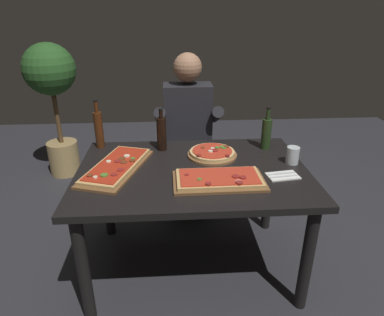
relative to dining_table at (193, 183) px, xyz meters
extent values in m
plane|color=#2D2D33|center=(0.00, 0.00, -0.64)|extent=(6.40, 6.40, 0.00)
cube|color=black|center=(0.00, 0.00, 0.08)|extent=(1.40, 0.96, 0.04)
cylinder|color=black|center=(-0.62, -0.40, -0.29)|extent=(0.07, 0.07, 0.70)
cylinder|color=black|center=(0.62, -0.40, -0.29)|extent=(0.07, 0.07, 0.70)
cylinder|color=black|center=(-0.62, 0.40, -0.29)|extent=(0.07, 0.07, 0.70)
cylinder|color=black|center=(0.62, 0.40, -0.29)|extent=(0.07, 0.07, 0.70)
cube|color=brown|center=(0.14, -0.19, 0.10)|extent=(0.52, 0.28, 0.02)
cube|color=tan|center=(0.14, -0.19, 0.12)|extent=(0.48, 0.25, 0.02)
cube|color=red|center=(0.14, -0.19, 0.13)|extent=(0.44, 0.22, 0.01)
cylinder|color=maroon|center=(0.06, -0.28, 0.14)|extent=(0.03, 0.03, 0.01)
cylinder|color=#4C7F2D|center=(0.02, -0.22, 0.14)|extent=(0.03, 0.03, 0.01)
cylinder|color=beige|center=(0.23, -0.27, 0.14)|extent=(0.04, 0.04, 0.01)
cylinder|color=maroon|center=(0.23, -0.28, 0.14)|extent=(0.04, 0.04, 0.01)
cylinder|color=maroon|center=(-0.04, -0.16, 0.14)|extent=(0.02, 0.02, 0.00)
cylinder|color=maroon|center=(0.23, -0.20, 0.14)|extent=(0.04, 0.04, 0.01)
cylinder|color=maroon|center=(0.26, -0.22, 0.14)|extent=(0.04, 0.04, 0.01)
cube|color=brown|center=(-0.46, 0.02, 0.10)|extent=(0.42, 0.63, 0.02)
cube|color=tan|center=(-0.46, 0.02, 0.12)|extent=(0.38, 0.59, 0.02)
cube|color=#B72D19|center=(-0.46, 0.02, 0.13)|extent=(0.34, 0.54, 0.01)
cylinder|color=#4C7F2D|center=(-0.37, 0.08, 0.14)|extent=(0.03, 0.03, 0.01)
cylinder|color=brown|center=(-0.58, -0.14, 0.14)|extent=(0.03, 0.03, 0.01)
cylinder|color=brown|center=(-0.43, 0.08, 0.14)|extent=(0.04, 0.04, 0.00)
cylinder|color=brown|center=(-0.42, 0.03, 0.14)|extent=(0.04, 0.04, 0.00)
cylinder|color=maroon|center=(-0.45, -0.14, 0.14)|extent=(0.04, 0.04, 0.01)
cylinder|color=brown|center=(-0.37, 0.05, 0.14)|extent=(0.03, 0.03, 0.01)
cylinder|color=maroon|center=(-0.42, -0.08, 0.14)|extent=(0.04, 0.04, 0.01)
cylinder|color=#4C7F2D|center=(-0.50, -0.14, 0.14)|extent=(0.04, 0.04, 0.01)
cylinder|color=maroon|center=(-0.46, 0.04, 0.14)|extent=(0.04, 0.04, 0.01)
cylinder|color=beige|center=(-0.55, -0.16, 0.14)|extent=(0.03, 0.03, 0.01)
cylinder|color=beige|center=(-0.51, 0.05, 0.14)|extent=(0.03, 0.03, 0.01)
cylinder|color=beige|center=(-0.41, 0.12, 0.14)|extent=(0.04, 0.04, 0.01)
cylinder|color=brown|center=(0.14, 0.18, 0.10)|extent=(0.33, 0.33, 0.02)
cylinder|color=#DBB270|center=(0.14, 0.18, 0.12)|extent=(0.30, 0.30, 0.02)
cylinder|color=red|center=(0.14, 0.18, 0.13)|extent=(0.26, 0.26, 0.01)
cylinder|color=#4C7F2D|center=(0.22, 0.23, 0.14)|extent=(0.04, 0.04, 0.00)
cylinder|color=brown|center=(0.08, 0.22, 0.14)|extent=(0.02, 0.02, 0.01)
cylinder|color=#4C7F2D|center=(0.22, 0.21, 0.14)|extent=(0.03, 0.03, 0.00)
cylinder|color=beige|center=(0.15, 0.21, 0.14)|extent=(0.03, 0.03, 0.01)
cylinder|color=maroon|center=(0.23, 0.08, 0.14)|extent=(0.03, 0.03, 0.01)
cylinder|color=brown|center=(0.24, 0.23, 0.14)|extent=(0.04, 0.04, 0.01)
cylinder|color=maroon|center=(0.05, 0.10, 0.14)|extent=(0.03, 0.03, 0.01)
cylinder|color=#4C7F2D|center=(0.18, 0.22, 0.14)|extent=(0.03, 0.03, 0.01)
cylinder|color=maroon|center=(0.16, 0.17, 0.14)|extent=(0.04, 0.04, 0.01)
cylinder|color=beige|center=(0.13, 0.16, 0.14)|extent=(0.03, 0.03, 0.01)
cylinder|color=#233819|center=(0.53, 0.29, 0.20)|extent=(0.07, 0.07, 0.21)
cylinder|color=#233819|center=(0.53, 0.29, 0.34)|extent=(0.03, 0.03, 0.07)
cylinder|color=black|center=(0.53, 0.29, 0.39)|extent=(0.03, 0.03, 0.01)
cylinder|color=#47230F|center=(-0.62, 0.39, 0.22)|extent=(0.06, 0.06, 0.25)
cylinder|color=#47230F|center=(-0.62, 0.39, 0.39)|extent=(0.03, 0.03, 0.08)
cylinder|color=black|center=(-0.62, 0.39, 0.43)|extent=(0.03, 0.03, 0.01)
cylinder|color=black|center=(-0.19, 0.32, 0.21)|extent=(0.07, 0.07, 0.23)
cylinder|color=black|center=(-0.19, 0.32, 0.35)|extent=(0.03, 0.03, 0.06)
cylinder|color=black|center=(-0.19, 0.32, 0.38)|extent=(0.03, 0.03, 0.01)
cylinder|color=silver|center=(0.63, 0.04, 0.15)|extent=(0.08, 0.08, 0.11)
cube|color=white|center=(0.52, -0.14, 0.10)|extent=(0.19, 0.13, 0.01)
cube|color=silver|center=(0.52, -0.15, 0.10)|extent=(0.17, 0.04, 0.00)
cube|color=silver|center=(0.52, -0.12, 0.10)|extent=(0.17, 0.04, 0.00)
cube|color=#3D2B1E|center=(0.01, 0.78, -0.21)|extent=(0.44, 0.44, 0.04)
cube|color=#3D2B1E|center=(0.01, 0.98, 0.02)|extent=(0.40, 0.04, 0.42)
cylinder|color=#3D2B1E|center=(-0.18, 0.59, -0.44)|extent=(0.04, 0.04, 0.41)
cylinder|color=#3D2B1E|center=(0.20, 0.59, -0.44)|extent=(0.04, 0.04, 0.41)
cylinder|color=#3D2B1E|center=(-0.18, 0.97, -0.44)|extent=(0.04, 0.04, 0.41)
cylinder|color=#3D2B1E|center=(0.20, 0.97, -0.44)|extent=(0.04, 0.04, 0.41)
cylinder|color=#23232D|center=(-0.09, 0.60, -0.42)|extent=(0.11, 0.11, 0.45)
cylinder|color=#23232D|center=(0.11, 0.60, -0.42)|extent=(0.11, 0.11, 0.45)
cube|color=#23232D|center=(0.01, 0.68, -0.13)|extent=(0.34, 0.40, 0.12)
cube|color=#232328|center=(0.01, 0.78, 0.19)|extent=(0.38, 0.22, 0.52)
sphere|color=#A37556|center=(0.01, 0.78, 0.58)|extent=(0.22, 0.22, 0.22)
cylinder|color=#232328|center=(-0.21, 0.73, 0.21)|extent=(0.09, 0.31, 0.21)
cylinder|color=#232328|center=(0.23, 0.73, 0.21)|extent=(0.09, 0.31, 0.21)
cylinder|color=tan|center=(-1.27, 1.51, -0.47)|extent=(0.31, 0.31, 0.35)
cylinder|color=brown|center=(-1.27, 1.51, -0.02)|extent=(0.04, 0.04, 0.55)
sphere|color=#285623|center=(-1.27, 1.51, 0.45)|extent=(0.49, 0.49, 0.49)
camera|label=1|loc=(-0.13, -1.86, 1.01)|focal=31.87mm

